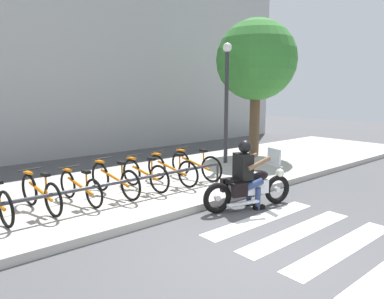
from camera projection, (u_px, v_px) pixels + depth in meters
ground_plane at (248, 254)px, 5.25m from camera, size 48.00×48.00×0.00m
sidewalk at (117, 191)px, 8.30m from camera, size 24.00×4.40×0.15m
crosswalk_stripe_1 at (343, 247)px, 5.47m from camera, size 2.80×0.40×0.01m
crosswalk_stripe_2 at (298, 232)px, 6.07m from camera, size 2.80×0.40×0.01m
crosswalk_stripe_3 at (261, 219)px, 6.68m from camera, size 2.80×0.40×0.01m
motorcycle at (249, 187)px, 7.24m from camera, size 2.04×0.87×1.21m
rider at (246, 170)px, 7.15m from camera, size 0.72×0.65×1.43m
bicycle_1 at (41, 193)px, 6.61m from camera, size 0.48×1.61×0.78m
bicycle_2 at (80, 187)px, 7.10m from camera, size 0.48×1.58×0.71m
bicycle_3 at (115, 180)px, 7.58m from camera, size 0.48×1.74×0.79m
bicycle_4 at (145, 175)px, 8.07m from camera, size 0.48×1.61×0.78m
bicycle_5 at (172, 170)px, 8.56m from camera, size 0.48×1.72×0.78m
bicycle_6 at (196, 165)px, 9.05m from camera, size 0.48×1.70×0.80m
bike_rack at (127, 182)px, 7.16m from camera, size 5.21×0.07×0.49m
street_lamp at (227, 92)px, 10.79m from camera, size 0.28×0.28×3.82m
tree_near_rack at (256, 61)px, 12.09m from camera, size 2.77×2.77×4.83m
building_backdrop at (30, 17)px, 11.80m from camera, size 24.00×1.20×9.67m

